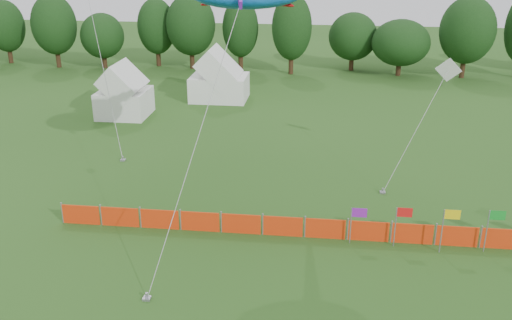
# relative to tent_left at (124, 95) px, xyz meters

# --- Properties ---
(treeline) EXTENTS (104.57, 8.78, 8.36)m
(treeline) POSITION_rel_tent_left_xyz_m (14.72, 17.37, 2.47)
(treeline) COLOR #382314
(treeline) RESTS_ON ground
(tent_left) EXTENTS (3.85, 3.85, 3.39)m
(tent_left) POSITION_rel_tent_left_xyz_m (0.00, 0.00, 0.00)
(tent_left) COLOR white
(tent_left) RESTS_ON ground
(tent_right) EXTENTS (4.89, 3.91, 3.45)m
(tent_right) POSITION_rel_tent_left_xyz_m (6.58, 5.70, 0.03)
(tent_right) COLOR white
(tent_right) RESTS_ON ground
(barrier_fence) EXTENTS (21.90, 0.06, 1.00)m
(barrier_fence) POSITION_rel_tent_left_xyz_m (13.97, -18.06, -1.21)
(barrier_fence) COLOR red
(barrier_fence) RESTS_ON ground
(flag_row) EXTENTS (10.73, 0.46, 2.28)m
(flag_row) POSITION_rel_tent_left_xyz_m (22.42, -18.43, -0.29)
(flag_row) COLOR gray
(flag_row) RESTS_ON ground
(small_kite_white) EXTENTS (4.22, 3.38, 7.08)m
(small_kite_white) POSITION_rel_tent_left_xyz_m (21.75, -10.17, 3.29)
(small_kite_white) COLOR white
(small_kite_white) RESTS_ON ground
(small_kite_dark) EXTENTS (5.58, 8.33, 13.01)m
(small_kite_dark) POSITION_rel_tent_left_xyz_m (0.19, -4.84, 5.65)
(small_kite_dark) COLOR black
(small_kite_dark) RESTS_ON ground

